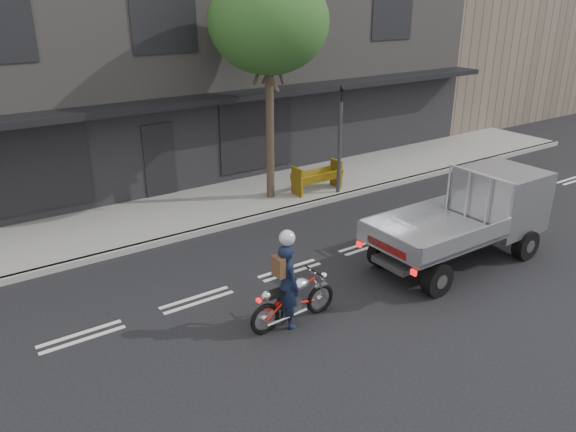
% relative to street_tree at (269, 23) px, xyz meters
% --- Properties ---
extents(ground, '(80.00, 80.00, 0.00)m').
position_rel_street_tree_xyz_m(ground, '(-2.20, -4.20, -5.28)').
color(ground, black).
rests_on(ground, ground).
extents(sidewalk, '(32.00, 3.20, 0.15)m').
position_rel_street_tree_xyz_m(sidewalk, '(-2.20, 0.50, -5.20)').
color(sidewalk, gray).
rests_on(sidewalk, ground).
extents(kerb, '(32.00, 0.20, 0.15)m').
position_rel_street_tree_xyz_m(kerb, '(-2.20, -1.10, -5.20)').
color(kerb, gray).
rests_on(kerb, ground).
extents(building_main, '(26.00, 10.00, 8.00)m').
position_rel_street_tree_xyz_m(building_main, '(-2.20, 7.10, -1.28)').
color(building_main, slate).
rests_on(building_main, ground).
extents(building_neighbour, '(14.00, 10.00, 10.00)m').
position_rel_street_tree_xyz_m(building_neighbour, '(17.80, 7.10, -0.28)').
color(building_neighbour, brown).
rests_on(building_neighbour, ground).
extents(street_tree, '(3.40, 3.40, 6.74)m').
position_rel_street_tree_xyz_m(street_tree, '(0.00, 0.00, 0.00)').
color(street_tree, '#382B21').
rests_on(street_tree, ground).
extents(traffic_light_pole, '(0.12, 0.12, 3.50)m').
position_rel_street_tree_xyz_m(traffic_light_pole, '(2.00, -0.85, -3.63)').
color(traffic_light_pole, '#2D2D30').
rests_on(traffic_light_pole, ground).
extents(motorcycle, '(1.97, 0.57, 1.01)m').
position_rel_street_tree_xyz_m(motorcycle, '(-3.40, -6.05, -4.76)').
color(motorcycle, black).
rests_on(motorcycle, ground).
extents(rider, '(0.42, 0.63, 1.72)m').
position_rel_street_tree_xyz_m(rider, '(-3.55, -6.05, -4.42)').
color(rider, black).
rests_on(rider, ground).
extents(flatbed_ute, '(4.66, 1.95, 2.16)m').
position_rel_street_tree_xyz_m(flatbed_ute, '(2.39, -6.09, -4.05)').
color(flatbed_ute, black).
rests_on(flatbed_ute, ground).
extents(construction_barrier, '(1.68, 0.69, 0.94)m').
position_rel_street_tree_xyz_m(construction_barrier, '(1.52, -0.62, -4.66)').
color(construction_barrier, '#F1B10C').
rests_on(construction_barrier, sidewalk).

